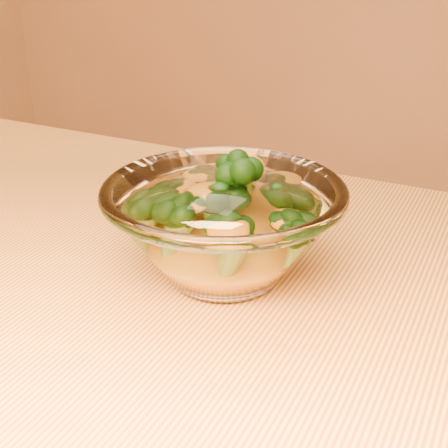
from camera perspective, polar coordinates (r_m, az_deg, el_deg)
The scene contains 4 objects.
table at distance 0.59m, azimuth -7.11°, elevation -16.43°, with size 1.20×0.80×0.75m.
glass_bowl at distance 0.56m, azimuth 0.00°, elevation -0.44°, with size 0.22×0.22×0.10m.
cheese_sauce at distance 0.57m, azimuth 0.00°, elevation -2.28°, with size 0.11×0.11×0.03m, color orange.
broccoli_heap at distance 0.57m, azimuth 0.25°, elevation 1.52°, with size 0.15×0.14×0.09m.
Camera 1 is at (0.26, -0.36, 1.05)m, focal length 50.00 mm.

